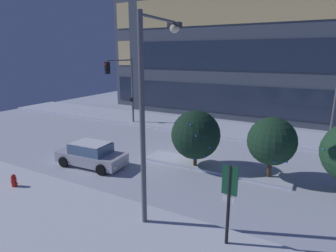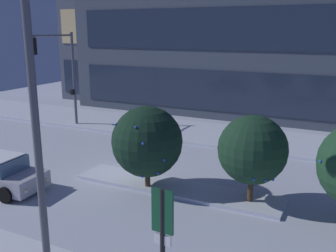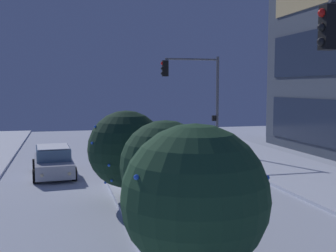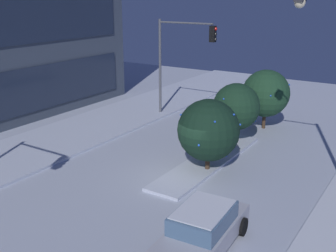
{
  "view_description": "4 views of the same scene",
  "coord_description": "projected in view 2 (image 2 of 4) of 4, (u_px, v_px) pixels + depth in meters",
  "views": [
    {
      "loc": [
        7.67,
        -15.63,
        6.79
      ],
      "look_at": [
        -1.48,
        1.1,
        1.87
      ],
      "focal_mm": 30.04,
      "sensor_mm": 36.0,
      "label": 1
    },
    {
      "loc": [
        8.94,
        -13.93,
        6.55
      ],
      "look_at": [
        1.33,
        1.37,
        2.28
      ],
      "focal_mm": 41.23,
      "sensor_mm": 36.0,
      "label": 2
    },
    {
      "loc": [
        16.98,
        -3.05,
        4.45
      ],
      "look_at": [
        -1.04,
        1.57,
        2.69
      ],
      "focal_mm": 44.41,
      "sensor_mm": 36.0,
      "label": 3
    },
    {
      "loc": [
        -15.22,
        -9.14,
        8.19
      ],
      "look_at": [
        0.96,
        1.27,
        2.07
      ],
      "focal_mm": 44.6,
      "sensor_mm": 36.0,
      "label": 4
    }
  ],
  "objects": [
    {
      "name": "decorated_tree_right_of_median",
      "position": [
        253.0,
        150.0,
        14.38
      ],
      "size": [
        2.62,
        2.62,
        3.52
      ],
      "color": "#473323",
      "rests_on": "ground"
    },
    {
      "name": "office_tower_secondary",
      "position": [
        131.0,
        2.0,
        37.17
      ],
      "size": [
        10.49,
        9.39,
        18.25
      ],
      "color": "#4C5466",
      "rests_on": "ground"
    },
    {
      "name": "street_lamp_arched",
      "position": [
        55.0,
        78.0,
        9.91
      ],
      "size": [
        0.56,
        3.2,
        8.24
      ],
      "rotation": [
        0.0,
        0.0,
        1.63
      ],
      "color": "#565960",
      "rests_on": "ground"
    },
    {
      "name": "parking_info_sign",
      "position": [
        163.0,
        235.0,
        8.77
      ],
      "size": [
        0.55,
        0.12,
        3.13
      ],
      "rotation": [
        0.0,
        0.0,
        1.5
      ],
      "color": "black",
      "rests_on": "ground"
    },
    {
      "name": "curb_strip_far",
      "position": [
        200.0,
        132.0,
        25.04
      ],
      "size": [
        52.0,
        5.2,
        0.14
      ],
      "primitive_type": "cube",
      "color": "silver",
      "rests_on": "ground"
    },
    {
      "name": "decorated_tree_median",
      "position": [
        147.0,
        142.0,
        15.83
      ],
      "size": [
        2.96,
        2.94,
        3.56
      ],
      "color": "#473323",
      "rests_on": "ground"
    },
    {
      "name": "ground",
      "position": [
        129.0,
        178.0,
        17.55
      ],
      "size": [
        52.0,
        52.0,
        0.0
      ],
      "primitive_type": "plane",
      "color": "silver"
    },
    {
      "name": "median_strip",
      "position": [
        176.0,
        188.0,
        16.27
      ],
      "size": [
        9.0,
        1.8,
        0.14
      ],
      "primitive_type": "cube",
      "color": "silver",
      "rests_on": "ground"
    },
    {
      "name": "traffic_light_corner_far_left",
      "position": [
        59.0,
        65.0,
        24.92
      ],
      "size": [
        0.32,
        3.9,
        6.41
      ],
      "rotation": [
        0.0,
        0.0,
        -1.57
      ],
      "color": "#565960",
      "rests_on": "ground"
    }
  ]
}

